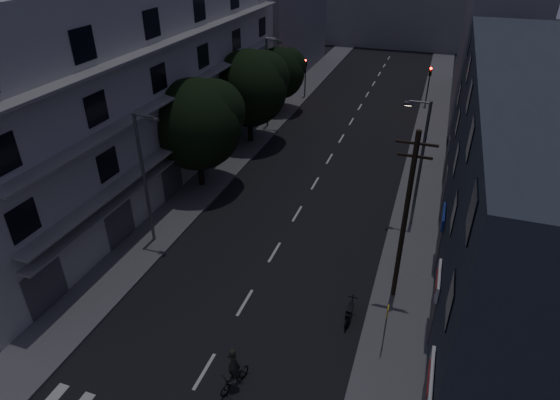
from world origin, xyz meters
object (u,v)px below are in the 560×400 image
Objects in this scene: utility_pole at (405,217)px; cyclist at (234,374)px; bus_stop_sign at (386,321)px; motorcycle at (349,313)px.

cyclist is (-5.49, -7.68, -4.13)m from utility_pole.
utility_pole is 4.89m from bus_stop_sign.
utility_pole is at bearing 72.31° from cyclist.
cyclist is at bearing -125.55° from utility_pole.
bus_stop_sign is at bearing -38.64° from motorcycle.
utility_pole is 5.15× the size of motorcycle.
utility_pole is 3.56× the size of bus_stop_sign.
utility_pole is at bearing 53.77° from motorcycle.
utility_pole is at bearing 89.98° from bus_stop_sign.
utility_pole reaches higher than cyclist.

